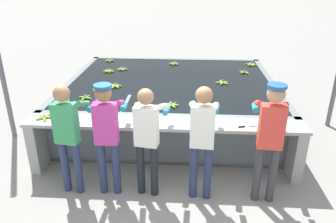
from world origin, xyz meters
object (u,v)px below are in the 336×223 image
object	(u,v)px
banana_bunch_floating_5	(174,64)
knife_0	(246,126)
banana_bunch_floating_1	(171,105)
banana_bunch_floating_2	(85,98)
banana_bunch_floating_0	(109,71)
banana_bunch_floating_10	(222,83)
banana_bunch_floating_11	(251,65)
banana_bunch_floating_3	(99,89)
banana_bunch_floating_7	(60,102)
banana_bunch_ledge_0	(45,117)
banana_bunch_floating_4	(244,72)
banana_bunch_floating_9	(110,61)
worker_4	(270,132)
banana_bunch_floating_8	(122,69)
banana_bunch_floating_6	(115,86)
worker_1	(107,129)
worker_0	(68,130)
worker_3	(202,133)
worker_2	(147,133)

from	to	relation	value
banana_bunch_floating_5	knife_0	distance (m)	3.61
banana_bunch_floating_1	banana_bunch_floating_2	distance (m)	1.57
banana_bunch_floating_0	banana_bunch_floating_10	size ratio (longest dim) A/B	1.01
banana_bunch_floating_11	banana_bunch_floating_3	bearing A→B (deg)	-148.21
banana_bunch_floating_2	banana_bunch_floating_7	size ratio (longest dim) A/B	0.99
banana_bunch_ledge_0	banana_bunch_floating_0	bearing A→B (deg)	80.96
banana_bunch_floating_10	banana_bunch_floating_11	xyz separation A→B (m)	(0.82, 1.44, -0.00)
banana_bunch_floating_11	banana_bunch_floating_2	bearing A→B (deg)	-143.73
knife_0	banana_bunch_floating_10	bearing A→B (deg)	94.85
banana_bunch_floating_5	banana_bunch_floating_4	bearing A→B (deg)	-21.78
banana_bunch_floating_2	banana_bunch_floating_9	xyz separation A→B (m)	(-0.16, 2.61, -0.00)
worker_4	banana_bunch_floating_2	size ratio (longest dim) A/B	6.26
knife_0	banana_bunch_floating_3	bearing A→B (deg)	150.78
banana_bunch_ledge_0	banana_bunch_floating_8	bearing A→B (deg)	76.10
banana_bunch_floating_4	banana_bunch_floating_6	world-z (taller)	same
worker_1	banana_bunch_floating_5	distance (m)	3.91
banana_bunch_floating_11	banana_bunch_ledge_0	xyz separation A→B (m)	(-3.73, -3.34, 0.00)
worker_1	banana_bunch_floating_2	distance (m)	1.60
worker_0	banana_bunch_floating_7	world-z (taller)	worker_0
banana_bunch_floating_5	worker_3	bearing A→B (deg)	-81.84
banana_bunch_floating_0	banana_bunch_floating_9	xyz separation A→B (m)	(-0.19, 0.91, 0.00)
worker_2	banana_bunch_floating_9	xyz separation A→B (m)	(-1.45, 4.02, -0.05)
worker_0	worker_2	xyz separation A→B (m)	(1.10, 0.02, -0.02)
banana_bunch_floating_6	banana_bunch_floating_11	world-z (taller)	same
worker_3	banana_bunch_floating_8	size ratio (longest dim) A/B	5.96
knife_0	worker_3	bearing A→B (deg)	-144.92
banana_bunch_floating_4	banana_bunch_floating_9	xyz separation A→B (m)	(-3.24, 0.82, -0.00)
worker_1	banana_bunch_floating_9	xyz separation A→B (m)	(-0.89, 4.03, -0.10)
worker_1	worker_3	bearing A→B (deg)	-1.17
banana_bunch_floating_2	banana_bunch_floating_8	world-z (taller)	same
banana_bunch_floating_6	worker_2	bearing A→B (deg)	-66.68
banana_bunch_floating_8	banana_bunch_floating_6	bearing A→B (deg)	-85.65
worker_0	worker_1	world-z (taller)	worker_1
banana_bunch_floating_0	banana_bunch_floating_1	xyz separation A→B (m)	(1.52, -1.94, 0.00)
banana_bunch_floating_2	banana_bunch_floating_4	xyz separation A→B (m)	(3.08, 1.79, 0.00)
worker_0	banana_bunch_floating_11	size ratio (longest dim) A/B	5.89
banana_bunch_floating_4	banana_bunch_ledge_0	bearing A→B (deg)	-142.35
worker_2	banana_bunch_floating_8	size ratio (longest dim) A/B	5.76
worker_1	worker_2	xyz separation A→B (m)	(0.56, 0.01, -0.05)
worker_0	banana_bunch_floating_0	xyz separation A→B (m)	(-0.16, 3.12, -0.07)
banana_bunch_floating_6	banana_bunch_floating_3	bearing A→B (deg)	-141.47
banana_bunch_floating_6	banana_bunch_floating_11	distance (m)	3.45
banana_bunch_floating_8	banana_bunch_floating_5	bearing A→B (deg)	25.13
banana_bunch_floating_1	banana_bunch_floating_9	size ratio (longest dim) A/B	1.02
banana_bunch_floating_5	banana_bunch_floating_7	xyz separation A→B (m)	(-1.88, -2.63, 0.00)
worker_3	banana_bunch_floating_9	size ratio (longest dim) A/B	6.08
worker_0	banana_bunch_floating_11	world-z (taller)	worker_0
banana_bunch_floating_7	banana_bunch_floating_11	world-z (taller)	same
banana_bunch_floating_4	knife_0	xyz separation A→B (m)	(-0.38, -2.77, -0.01)
banana_bunch_floating_0	banana_bunch_floating_2	xyz separation A→B (m)	(-0.03, -1.70, 0.00)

